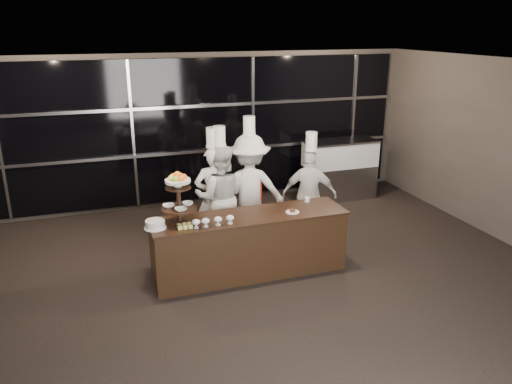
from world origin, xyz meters
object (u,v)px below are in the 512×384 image
object	(u,v)px
buffet_counter	(250,244)
chef_d	(309,194)
chef_a	(214,196)
chef_b	(221,196)
display_stand	(178,195)
layer_cake	(155,224)
display_case	(339,166)
chef_c	(249,189)

from	to	relation	value
buffet_counter	chef_d	distance (m)	1.69
chef_a	chef_b	bearing A→B (deg)	-32.85
chef_d	display_stand	bearing A→B (deg)	-158.58
display_stand	layer_cake	world-z (taller)	display_stand
buffet_counter	chef_d	size ratio (longest dim) A/B	1.54
buffet_counter	display_stand	xyz separation A→B (m)	(-1.00, -0.00, 0.87)
buffet_counter	chef_b	bearing A→B (deg)	97.95
display_case	chef_b	bearing A→B (deg)	-152.22
chef_b	chef_d	distance (m)	1.52
chef_c	layer_cake	bearing A→B (deg)	-146.04
layer_cake	chef_b	xyz separation A→B (m)	(1.19, 1.10, -0.10)
chef_a	chef_d	distance (m)	1.62
layer_cake	chef_c	xyz separation A→B (m)	(1.69, 1.14, -0.05)
layer_cake	display_case	world-z (taller)	display_case
buffet_counter	display_case	bearing A→B (deg)	42.81
buffet_counter	display_case	xyz separation A→B (m)	(2.83, 2.62, 0.22)
chef_a	chef_b	distance (m)	0.11
buffet_counter	layer_cake	bearing A→B (deg)	-177.86
buffet_counter	chef_d	bearing A→B (deg)	34.19
display_stand	chef_a	xyz separation A→B (m)	(0.76, 1.11, -0.47)
buffet_counter	display_case	size ratio (longest dim) A/B	1.90
chef_a	chef_b	xyz separation A→B (m)	(0.10, -0.06, 0.00)
display_case	display_stand	bearing A→B (deg)	-145.62
chef_b	chef_c	world-z (taller)	chef_c
buffet_counter	chef_b	xyz separation A→B (m)	(-0.15, 1.05, 0.41)
display_case	chef_b	size ratio (longest dim) A/B	0.74
layer_cake	chef_a	bearing A→B (deg)	46.67
display_case	buffet_counter	bearing A→B (deg)	-137.19
chef_b	chef_d	xyz separation A→B (m)	(1.51, -0.12, -0.08)
chef_c	buffet_counter	bearing A→B (deg)	-107.95
display_stand	display_case	distance (m)	4.69
layer_cake	buffet_counter	bearing A→B (deg)	2.14
display_case	chef_b	world-z (taller)	chef_b
buffet_counter	display_case	distance (m)	3.86
layer_cake	chef_b	distance (m)	1.63
buffet_counter	chef_c	bearing A→B (deg)	72.05
buffet_counter	display_case	world-z (taller)	display_case
buffet_counter	chef_b	size ratio (longest dim) A/B	1.41
display_case	chef_c	xyz separation A→B (m)	(-2.48, -1.53, 0.24)
chef_a	display_case	bearing A→B (deg)	26.13
display_stand	chef_d	distance (m)	2.60
display_stand	chef_b	distance (m)	1.43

